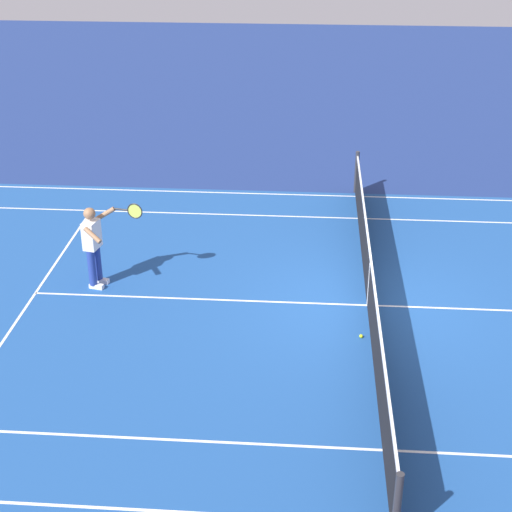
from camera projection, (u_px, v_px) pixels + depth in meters
name	position (u px, v px, depth m)	size (l,w,h in m)	color
ground_plane	(368.00, 305.00, 14.70)	(60.00, 60.00, 0.00)	navy
court_slab	(368.00, 305.00, 14.70)	(24.20, 11.40, 0.00)	#1E4C93
court_line_markings	(368.00, 305.00, 14.69)	(23.85, 11.05, 0.01)	white
tennis_net	(369.00, 282.00, 14.48)	(0.10, 11.70, 1.08)	#2D2D33
tennis_player_near	(94.00, 243.00, 15.01)	(1.15, 0.76, 1.70)	navy
tennis_ball	(361.00, 336.00, 13.66)	(0.07, 0.07, 0.07)	#CCE01E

